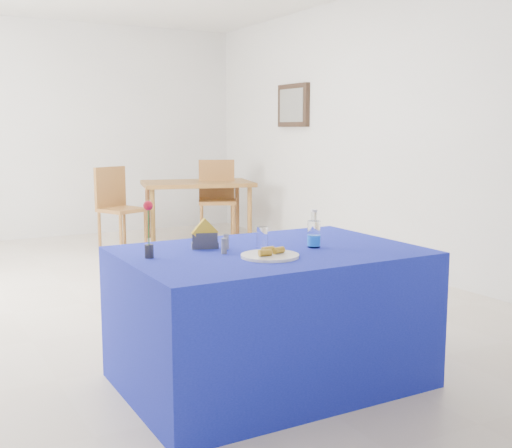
{
  "coord_description": "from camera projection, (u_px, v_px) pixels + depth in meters",
  "views": [
    {
      "loc": [
        -1.81,
        -5.14,
        1.42
      ],
      "look_at": [
        -0.18,
        -2.21,
        0.92
      ],
      "focal_mm": 45.0,
      "sensor_mm": 36.0,
      "label": 1
    }
  ],
  "objects": [
    {
      "name": "water_bottle",
      "position": [
        314.0,
        235.0,
        3.59
      ],
      "size": [
        0.07,
        0.07,
        0.21
      ],
      "color": "white",
      "rests_on": "blue_table"
    },
    {
      "name": "rose_vase",
      "position": [
        149.0,
        230.0,
        3.28
      ],
      "size": [
        0.05,
        0.05,
        0.3
      ],
      "color": "#242328",
      "rests_on": "blue_table"
    },
    {
      "name": "picture_art",
      "position": [
        292.0,
        105.0,
        7.83
      ],
      "size": [
        0.02,
        0.52,
        0.4
      ],
      "primitive_type": "cube",
      "color": "#998C66",
      "rests_on": "room_shell"
    },
    {
      "name": "chair_bg_left",
      "position": [
        117.0,
        202.0,
        7.5
      ],
      "size": [
        0.57,
        0.57,
        0.98
      ],
      "rotation": [
        0.0,
        0.0,
        0.41
      ],
      "color": "#955E2B",
      "rests_on": "floor"
    },
    {
      "name": "napkin_holder",
      "position": [
        205.0,
        240.0,
        3.56
      ],
      "size": [
        0.16,
        0.1,
        0.17
      ],
      "color": "#3A3A3F",
      "rests_on": "blue_table"
    },
    {
      "name": "blue_table",
      "position": [
        270.0,
        316.0,
        3.59
      ],
      "size": [
        1.6,
        1.1,
        0.76
      ],
      "color": "#101A97",
      "rests_on": "floor"
    },
    {
      "name": "floor",
      "position": [
        149.0,
        295.0,
        5.52
      ],
      "size": [
        7.0,
        7.0,
        0.0
      ],
      "primitive_type": "plane",
      "color": "beige",
      "rests_on": "ground"
    },
    {
      "name": "salt_shaker",
      "position": [
        226.0,
        242.0,
        3.53
      ],
      "size": [
        0.03,
        0.03,
        0.08
      ],
      "primitive_type": "cylinder",
      "color": "slate",
      "rests_on": "blue_table"
    },
    {
      "name": "oak_table",
      "position": [
        197.0,
        188.0,
        8.14
      ],
      "size": [
        1.54,
        1.19,
        0.76
      ],
      "color": "brown",
      "rests_on": "floor"
    },
    {
      "name": "drinking_glass",
      "position": [
        262.0,
        239.0,
        3.5
      ],
      "size": [
        0.06,
        0.06,
        0.13
      ],
      "primitive_type": "cylinder",
      "color": "white",
      "rests_on": "blue_table"
    },
    {
      "name": "chair_bg_right",
      "position": [
        217.0,
        194.0,
        8.16
      ],
      "size": [
        0.61,
        0.61,
        1.02
      ],
      "rotation": [
        0.0,
        0.0,
        -0.43
      ],
      "color": "#955E2B",
      "rests_on": "floor"
    },
    {
      "name": "room_shell",
      "position": [
        144.0,
        88.0,
        5.27
      ],
      "size": [
        7.0,
        7.0,
        7.0
      ],
      "color": "silver",
      "rests_on": "ground"
    },
    {
      "name": "pepper_shaker",
      "position": [
        224.0,
        246.0,
        3.4
      ],
      "size": [
        0.03,
        0.03,
        0.08
      ],
      "primitive_type": "cylinder",
      "color": "slate",
      "rests_on": "blue_table"
    },
    {
      "name": "plate",
      "position": [
        270.0,
        256.0,
        3.32
      ],
      "size": [
        0.3,
        0.3,
        0.01
      ],
      "primitive_type": "cylinder",
      "color": "silver",
      "rests_on": "blue_table"
    },
    {
      "name": "banana_pieces",
      "position": [
        271.0,
        251.0,
        3.32
      ],
      "size": [
        0.17,
        0.11,
        0.03
      ],
      "color": "gold",
      "rests_on": "plate"
    },
    {
      "name": "picture_frame",
      "position": [
        293.0,
        105.0,
        7.85
      ],
      "size": [
        0.06,
        0.64,
        0.52
      ],
      "primitive_type": "cube",
      "color": "black",
      "rests_on": "room_shell"
    }
  ]
}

